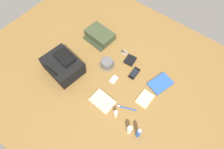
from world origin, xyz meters
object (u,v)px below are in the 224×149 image
at_px(toothpaste_tube, 129,130).
at_px(toothbrush, 125,108).
at_px(notepad, 145,99).
at_px(folded_towel, 103,101).
at_px(media_player, 114,79).
at_px(deodorant_spray, 138,133).
at_px(cell_phone, 134,73).
at_px(backpack, 63,65).
at_px(bucket_hat, 107,63).
at_px(wallet, 130,60).
at_px(lotion_bottle, 116,114).
at_px(wristwatch, 124,52).
at_px(paperback_novel, 160,83).
at_px(toiletry_pouch, 100,35).

distance_m(toothpaste_tube, toothbrush, 0.20).
relative_size(notepad, folded_towel, 0.75).
bearing_deg(media_player, deodorant_spray, 148.61).
bearing_deg(cell_phone, backpack, 34.44).
xyz_separation_m(bucket_hat, toothpaste_tube, (-0.54, 0.39, 0.03)).
bearing_deg(wallet, media_player, 83.59).
bearing_deg(notepad, lotion_bottle, 68.26).
relative_size(toothpaste_tube, cell_phone, 0.91).
height_order(lotion_bottle, cell_phone, lotion_bottle).
bearing_deg(wristwatch, media_player, 109.11).
relative_size(toothpaste_tube, wallet, 1.11).
relative_size(lotion_bottle, wristwatch, 1.49).
relative_size(bucket_hat, toothbrush, 0.94).
bearing_deg(toothpaste_tube, cell_phone, -59.55).
distance_m(media_player, wallet, 0.27).
distance_m(lotion_bottle, notepad, 0.30).
relative_size(backpack, paperback_novel, 1.56).
xyz_separation_m(cell_phone, wallet, (0.11, -0.09, 0.01)).
bearing_deg(toiletry_pouch, bucket_hat, 141.69).
bearing_deg(lotion_bottle, toothpaste_tube, 167.73).
height_order(toiletry_pouch, toothbrush, toiletry_pouch).
relative_size(lotion_bottle, cell_phone, 0.79).
xyz_separation_m(bucket_hat, lotion_bottle, (-0.38, 0.35, 0.02)).
height_order(toiletry_pouch, wristwatch, toiletry_pouch).
bearing_deg(wristwatch, toothpaste_tube, 129.14).
bearing_deg(toothbrush, notepad, -116.22).
distance_m(bucket_hat, notepad, 0.49).
bearing_deg(folded_towel, lotion_bottle, 170.91).
xyz_separation_m(toiletry_pouch, paperback_novel, (-0.79, 0.08, -0.03)).
relative_size(toiletry_pouch, wristwatch, 4.19).
relative_size(deodorant_spray, wallet, 1.41).
height_order(deodorant_spray, folded_towel, deodorant_spray).
height_order(toiletry_pouch, paperback_novel, toiletry_pouch).
xyz_separation_m(media_player, toothbrush, (-0.25, 0.16, 0.00)).
relative_size(lotion_bottle, wallet, 0.96).
distance_m(bucket_hat, wallet, 0.23).
distance_m(cell_phone, wristwatch, 0.26).
height_order(bucket_hat, lotion_bottle, lotion_bottle).
relative_size(toothpaste_tube, paperback_novel, 0.51).
bearing_deg(notepad, paperback_novel, -97.48).
bearing_deg(wallet, notepad, 136.39).
xyz_separation_m(paperback_novel, media_player, (0.36, 0.23, -0.00)).
distance_m(bucket_hat, wristwatch, 0.23).
xyz_separation_m(bucket_hat, notepad, (-0.49, 0.07, -0.02)).
height_order(toiletry_pouch, cell_phone, toiletry_pouch).
bearing_deg(backpack, lotion_bottle, 175.12).
bearing_deg(deodorant_spray, toothpaste_tube, 14.28).
xyz_separation_m(lotion_bottle, wristwatch, (0.33, -0.57, -0.04)).
height_order(wallet, notepad, wallet).
relative_size(media_player, wristwatch, 1.22).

